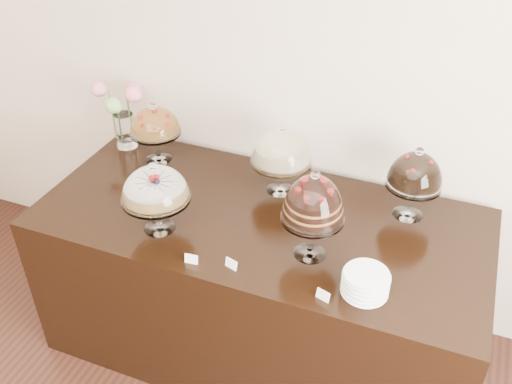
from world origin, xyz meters
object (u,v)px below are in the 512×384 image
at_px(cake_stand_choco_layer, 313,202).
at_px(plate_stack, 365,283).
at_px(cake_stand_sugar_sponge, 155,187).
at_px(cake_stand_cheesecake, 282,150).
at_px(cake_stand_dark_choco, 415,173).
at_px(flower_vase, 123,110).
at_px(cake_stand_fruit_tart, 155,124).
at_px(display_counter, 259,283).

height_order(cake_stand_choco_layer, plate_stack, cake_stand_choco_layer).
height_order(cake_stand_sugar_sponge, cake_stand_cheesecake, cake_stand_cheesecake).
distance_m(cake_stand_choco_layer, cake_stand_dark_choco, 0.59).
bearing_deg(cake_stand_sugar_sponge, flower_vase, 132.38).
height_order(cake_stand_fruit_tart, plate_stack, cake_stand_fruit_tart).
relative_size(cake_stand_cheesecake, cake_stand_dark_choco, 1.01).
bearing_deg(cake_stand_dark_choco, cake_stand_choco_layer, -128.11).
bearing_deg(cake_stand_cheesecake, cake_stand_sugar_sponge, -129.55).
relative_size(cake_stand_choco_layer, cake_stand_fruit_tart, 1.27).
bearing_deg(flower_vase, cake_stand_fruit_tart, -16.78).
bearing_deg(cake_stand_sugar_sponge, cake_stand_cheesecake, 50.45).
distance_m(cake_stand_dark_choco, cake_stand_fruit_tart, 1.40).
xyz_separation_m(cake_stand_fruit_tart, plate_stack, (1.32, -0.61, -0.17)).
height_order(display_counter, plate_stack, plate_stack).
height_order(cake_stand_cheesecake, cake_stand_fruit_tart, cake_stand_cheesecake).
xyz_separation_m(cake_stand_choco_layer, flower_vase, (-1.29, 0.53, -0.06)).
xyz_separation_m(cake_stand_choco_layer, cake_stand_cheesecake, (-0.29, 0.43, -0.05)).
distance_m(cake_stand_sugar_sponge, plate_stack, 1.02).
height_order(cake_stand_cheesecake, cake_stand_dark_choco, cake_stand_cheesecake).
distance_m(cake_stand_fruit_tart, flower_vase, 0.26).
bearing_deg(display_counter, cake_stand_dark_choco, 23.39).
xyz_separation_m(display_counter, cake_stand_dark_choco, (0.67, 0.29, 0.69)).
bearing_deg(cake_stand_choco_layer, cake_stand_dark_choco, 51.89).
relative_size(display_counter, flower_vase, 5.65).
height_order(cake_stand_choco_layer, cake_stand_cheesecake, cake_stand_choco_layer).
relative_size(cake_stand_sugar_sponge, cake_stand_choco_layer, 0.82).
xyz_separation_m(display_counter, cake_stand_cheesecake, (0.02, 0.26, 0.69)).
height_order(cake_stand_sugar_sponge, plate_stack, cake_stand_sugar_sponge).
relative_size(cake_stand_fruit_tart, plate_stack, 1.83).
bearing_deg(display_counter, cake_stand_fruit_tart, 158.45).
bearing_deg(cake_stand_cheesecake, flower_vase, 173.91).
bearing_deg(flower_vase, cake_stand_dark_choco, -2.55).
distance_m(cake_stand_choco_layer, flower_vase, 1.39).
xyz_separation_m(cake_stand_cheesecake, cake_stand_fruit_tart, (-0.74, 0.03, -0.02)).
xyz_separation_m(cake_stand_dark_choco, flower_vase, (-1.65, 0.07, -0.02)).
bearing_deg(cake_stand_choco_layer, flower_vase, 157.49).
xyz_separation_m(cake_stand_cheesecake, cake_stand_dark_choco, (0.65, 0.03, 0.00)).
xyz_separation_m(display_counter, cake_stand_sugar_sponge, (-0.41, -0.26, 0.68)).
bearing_deg(cake_stand_choco_layer, plate_stack, -27.81).
relative_size(cake_stand_sugar_sponge, cake_stand_cheesecake, 0.95).
bearing_deg(display_counter, flower_vase, 159.64).
distance_m(display_counter, cake_stand_cheesecake, 0.74).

